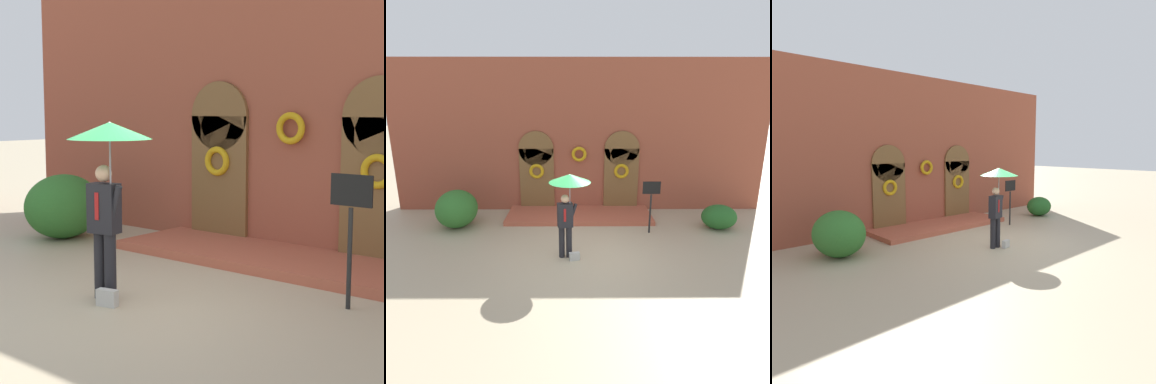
# 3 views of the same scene
# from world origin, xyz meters

# --- Properties ---
(ground_plane) EXTENTS (80.00, 80.00, 0.00)m
(ground_plane) POSITION_xyz_m (0.00, 0.00, 0.00)
(ground_plane) COLOR tan
(building_facade) EXTENTS (14.00, 2.30, 5.60)m
(building_facade) POSITION_xyz_m (-0.00, 4.15, 2.68)
(building_facade) COLOR brown
(building_facade) RESTS_ON ground
(person_with_umbrella) EXTENTS (1.10, 1.10, 2.36)m
(person_with_umbrella) POSITION_xyz_m (-0.31, -0.10, 1.91)
(person_with_umbrella) COLOR black
(person_with_umbrella) RESTS_ON ground
(handbag) EXTENTS (0.30, 0.18, 0.22)m
(handbag) POSITION_xyz_m (-0.16, -0.30, 0.11)
(handbag) COLOR #B7B7B2
(handbag) RESTS_ON ground
(sign_post) EXTENTS (0.56, 0.06, 1.72)m
(sign_post) POSITION_xyz_m (2.27, 1.60, 1.16)
(sign_post) COLOR black
(sign_post) RESTS_ON ground
(shrub_left) EXTENTS (1.36, 1.60, 1.26)m
(shrub_left) POSITION_xyz_m (-4.15, 2.19, 0.63)
(shrub_left) COLOR #2D6B28
(shrub_left) RESTS_ON ground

